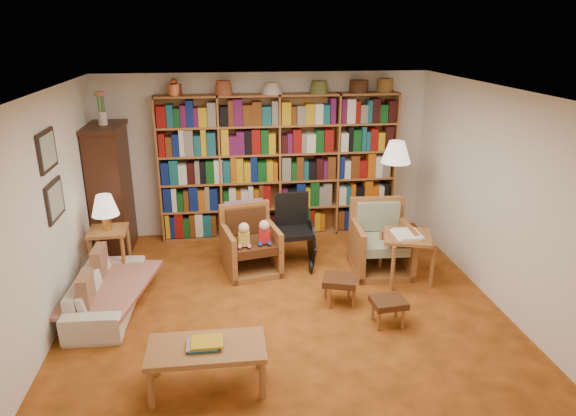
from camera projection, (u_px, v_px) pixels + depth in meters
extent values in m
plane|color=#B9561C|center=(285.00, 308.00, 6.03)|extent=(5.00, 5.00, 0.00)
plane|color=white|center=(285.00, 92.00, 5.20)|extent=(5.00, 5.00, 0.00)
plane|color=white|center=(265.00, 155.00, 7.95)|extent=(5.00, 0.00, 5.00)
plane|color=white|center=(333.00, 337.00, 3.27)|extent=(5.00, 0.00, 5.00)
plane|color=white|center=(46.00, 218.00, 5.31)|extent=(0.00, 5.00, 5.00)
plane|color=white|center=(500.00, 199.00, 5.92)|extent=(0.00, 5.00, 5.00)
cube|color=#A56733|center=(279.00, 167.00, 7.87)|extent=(3.60, 0.30, 2.20)
cube|color=#3E1C10|center=(111.00, 192.00, 7.33)|extent=(0.45, 0.90, 1.80)
cube|color=#3E1C10|center=(104.00, 127.00, 7.02)|extent=(0.50, 0.95, 0.06)
cylinder|color=silver|center=(103.00, 118.00, 6.98)|extent=(0.12, 0.12, 0.18)
cube|color=black|center=(47.00, 150.00, 5.38)|extent=(0.03, 0.52, 0.42)
cube|color=gray|center=(48.00, 150.00, 5.38)|extent=(0.01, 0.44, 0.34)
cube|color=black|center=(55.00, 200.00, 5.56)|extent=(0.03, 0.52, 0.42)
cube|color=gray|center=(56.00, 200.00, 5.56)|extent=(0.01, 0.44, 0.34)
imported|color=beige|center=(107.00, 291.00, 5.94)|extent=(1.60, 0.68, 0.46)
cube|color=#C8B492|center=(111.00, 286.00, 5.93)|extent=(1.06, 1.58, 0.04)
cube|color=maroon|center=(100.00, 262.00, 6.18)|extent=(0.13, 0.38, 0.38)
cube|color=maroon|center=(86.00, 290.00, 5.53)|extent=(0.13, 0.38, 0.37)
cube|color=#A56733|center=(108.00, 231.00, 6.55)|extent=(0.49, 0.49, 0.04)
cylinder|color=#A56733|center=(92.00, 263.00, 6.45)|extent=(0.05, 0.05, 0.64)
cylinder|color=#A56733|center=(124.00, 261.00, 6.50)|extent=(0.05, 0.05, 0.64)
cylinder|color=#A56733|center=(98.00, 250.00, 6.82)|extent=(0.05, 0.05, 0.64)
cylinder|color=#A56733|center=(129.00, 248.00, 6.87)|extent=(0.05, 0.05, 0.64)
cylinder|color=gold|center=(107.00, 223.00, 6.51)|extent=(0.11, 0.11, 0.19)
cone|color=#F1E3C6|center=(105.00, 205.00, 6.43)|extent=(0.34, 0.34, 0.26)
cube|color=#A56733|center=(252.00, 268.00, 6.95)|extent=(0.83, 0.85, 0.08)
cube|color=#A56733|center=(228.00, 251.00, 6.82)|extent=(0.21, 0.73, 0.62)
cube|color=#A56733|center=(275.00, 248.00, 6.90)|extent=(0.21, 0.73, 0.62)
cube|color=#A56733|center=(250.00, 232.00, 7.12)|extent=(0.70, 0.22, 0.87)
cube|color=#4B2B14|center=(251.00, 245.00, 6.81)|extent=(0.65, 0.71, 0.12)
cube|color=#4B2B14|center=(250.00, 220.00, 6.99)|extent=(0.55, 0.20, 0.37)
cube|color=#AC2E58|center=(249.00, 213.00, 7.07)|extent=(0.54, 0.17, 0.39)
cube|color=#A56733|center=(380.00, 268.00, 6.95)|extent=(0.79, 0.82, 0.08)
cube|color=#A56733|center=(357.00, 249.00, 6.81)|extent=(0.11, 0.78, 0.67)
cube|color=#A56733|center=(406.00, 247.00, 6.89)|extent=(0.11, 0.78, 0.67)
cube|color=#A56733|center=(374.00, 229.00, 7.13)|extent=(0.75, 0.12, 0.94)
cube|color=#9BA684|center=(382.00, 243.00, 6.79)|extent=(0.61, 0.68, 0.13)
cube|color=#9BA684|center=(377.00, 216.00, 6.99)|extent=(0.59, 0.13, 0.40)
cube|color=black|center=(294.00, 233.00, 7.00)|extent=(0.51, 0.51, 0.06)
cube|color=black|center=(292.00, 209.00, 7.13)|extent=(0.48, 0.10, 0.47)
cylinder|color=black|center=(274.00, 243.00, 7.13)|extent=(0.03, 0.59, 0.59)
cylinder|color=black|center=(311.00, 241.00, 7.19)|extent=(0.03, 0.59, 0.59)
cylinder|color=black|center=(283.00, 269.00, 6.83)|extent=(0.03, 0.17, 0.17)
cylinder|color=black|center=(311.00, 267.00, 6.88)|extent=(0.03, 0.17, 0.17)
cylinder|color=gold|center=(390.00, 245.00, 7.74)|extent=(0.27, 0.27, 0.03)
cylinder|color=gold|center=(393.00, 204.00, 7.52)|extent=(0.03, 0.03, 1.36)
cone|color=#F1E3C6|center=(396.00, 152.00, 7.26)|extent=(0.43, 0.43, 0.31)
cube|color=#A56733|center=(407.00, 237.00, 6.51)|extent=(0.73, 0.73, 0.04)
cylinder|color=#A56733|center=(393.00, 269.00, 6.34)|extent=(0.05, 0.05, 0.59)
cylinder|color=#A56733|center=(432.00, 267.00, 6.40)|extent=(0.05, 0.05, 0.59)
cylinder|color=#A56733|center=(381.00, 252.00, 6.82)|extent=(0.05, 0.05, 0.59)
cylinder|color=#A56733|center=(417.00, 250.00, 6.88)|extent=(0.05, 0.05, 0.59)
cube|color=white|center=(408.00, 234.00, 6.50)|extent=(0.40, 0.45, 0.03)
cube|color=#4B2B14|center=(340.00, 280.00, 6.06)|extent=(0.47, 0.43, 0.08)
cylinder|color=#A56733|center=(329.00, 299.00, 5.99)|extent=(0.04, 0.04, 0.25)
cylinder|color=#A56733|center=(354.00, 297.00, 6.02)|extent=(0.04, 0.04, 0.25)
cylinder|color=#A56733|center=(325.00, 289.00, 6.21)|extent=(0.04, 0.04, 0.25)
cylinder|color=#A56733|center=(349.00, 288.00, 6.24)|extent=(0.04, 0.04, 0.25)
cube|color=#4B2B14|center=(389.00, 302.00, 5.62)|extent=(0.39, 0.34, 0.07)
cylinder|color=#A56733|center=(379.00, 321.00, 5.55)|extent=(0.04, 0.04, 0.24)
cylinder|color=#A56733|center=(403.00, 319.00, 5.59)|extent=(0.04, 0.04, 0.24)
cylinder|color=#A56733|center=(373.00, 310.00, 5.76)|extent=(0.04, 0.04, 0.24)
cylinder|color=#A56733|center=(396.00, 309.00, 5.79)|extent=(0.04, 0.04, 0.24)
cube|color=#A56733|center=(206.00, 348.00, 4.59)|extent=(1.06, 0.53, 0.05)
cylinder|color=#A56733|center=(151.00, 389.00, 4.40)|extent=(0.06, 0.06, 0.38)
cylinder|color=#A56733|center=(263.00, 380.00, 4.52)|extent=(0.06, 0.06, 0.38)
cylinder|color=#A56733|center=(156.00, 358.00, 4.81)|extent=(0.06, 0.06, 0.38)
cylinder|color=#A56733|center=(259.00, 350.00, 4.93)|extent=(0.06, 0.06, 0.38)
cube|color=brown|center=(206.00, 344.00, 4.58)|extent=(0.28, 0.22, 0.05)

